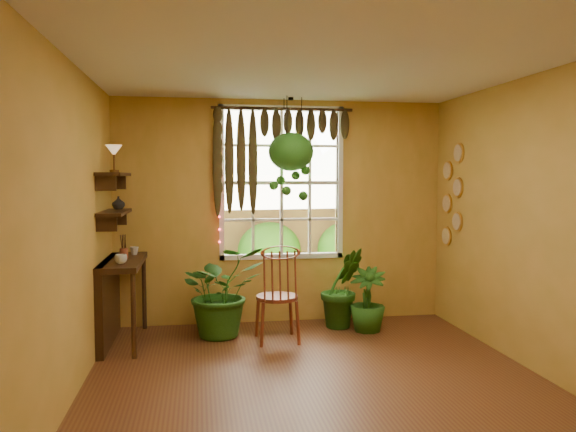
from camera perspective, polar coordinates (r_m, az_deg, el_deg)
The scene contains 23 objects.
floor at distance 4.93m, azimuth 3.42°, elevation -17.08°, with size 4.50×4.50×0.00m, color brown.
ceiling at distance 4.69m, azimuth 3.56°, elevation 15.38°, with size 4.50×4.50×0.00m, color silver.
wall_back at distance 6.83m, azimuth -0.63°, elevation 0.45°, with size 4.00×4.00×0.00m, color gold.
wall_left at distance 4.62m, azimuth -21.51°, elevation -1.53°, with size 4.50×4.50×0.00m, color gold.
wall_right at distance 5.42m, azimuth 24.60°, elevation -0.84°, with size 4.50×4.50×0.00m, color gold.
window at distance 6.85m, azimuth -0.67°, elevation 3.39°, with size 1.52×0.10×1.86m.
valance_vine at distance 6.73m, azimuth -1.24°, elevation 8.29°, with size 1.70×0.12×1.10m.
string_lights at distance 6.69m, azimuth -7.02°, elevation 3.77°, with size 0.03×0.03×1.54m, color #FF2633, non-canonical shape.
wall_plates at distance 6.96m, azimuth 16.31°, elevation 2.00°, with size 0.04×0.32×1.10m, color #FBF4CD, non-canonical shape.
counter_ledge at distance 6.28m, azimuth -17.36°, elevation -7.40°, with size 0.40×1.20×0.90m.
shelf_lower at distance 6.16m, azimuth -17.20°, elevation 0.35°, with size 0.25×0.90×0.04m, color #39200F.
shelf_upper at distance 6.15m, azimuth -17.28°, elevation 4.07°, with size 0.25×0.90×0.04m, color #39200F.
backyard at distance 11.44m, azimuth -2.86°, elevation 1.54°, with size 14.00×10.00×12.00m.
windsor_chair at distance 6.11m, azimuth -1.06°, elevation -9.46°, with size 0.47×0.50×1.21m.
potted_plant_left at distance 6.33m, azimuth -6.78°, elevation -7.56°, with size 0.92×0.79×1.02m, color #184913.
potted_plant_mid at distance 6.68m, azimuth 5.55°, elevation -7.25°, with size 0.52×0.42×0.94m, color #184913.
potted_plant_right at distance 6.57m, azimuth 8.06°, elevation -8.40°, with size 0.41×0.41×0.73m, color #184913.
hanging_basket at distance 6.60m, azimuth 0.29°, elevation 5.94°, with size 0.53×0.53×1.22m.
cup_a at distance 5.89m, azimuth -16.62°, elevation -4.22°, with size 0.12×0.12×0.10m, color silver.
cup_b at distance 6.52m, azimuth -15.35°, elevation -3.43°, with size 0.10×0.10×0.09m, color beige.
brush_jar at distance 6.27m, azimuth -16.34°, elevation -2.99°, with size 0.09×0.09×0.32m.
shelf_vase at distance 6.42m, azimuth -16.84°, elevation 1.29°, with size 0.14×0.14×0.14m, color #B2AD99.
tiffany_lamp at distance 6.09m, azimuth -17.27°, elevation 6.21°, with size 0.17×0.17×0.28m.
Camera 1 is at (-1.00, -4.49, 1.77)m, focal length 35.00 mm.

